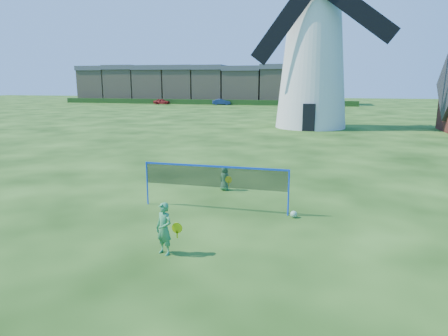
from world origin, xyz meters
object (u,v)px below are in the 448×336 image
player_girl (164,229)px  car_right (221,102)px  badminton_net (215,177)px  windmill (313,53)px  player_boy (225,178)px  car_left (162,102)px  play_ball (294,214)px

player_girl → car_right: (-16.80, 68.21, -0.08)m
badminton_net → windmill: bearing=85.8°
player_boy → car_right: bearing=-52.8°
windmill → car_left: windmill is taller
windmill → player_boy: windmill is taller
play_ball → car_right: (-19.74, 64.58, 0.48)m
car_left → windmill: bearing=-140.3°
player_boy → car_left: 67.40m
windmill → badminton_net: 27.87m
player_boy → play_ball: 4.04m
car_right → car_left: bearing=79.8°
player_boy → player_girl: bearing=112.7°
car_left → play_ball: bearing=-154.4°
play_ball → car_left: car_left is taller
player_boy → play_ball: size_ratio=4.45×
car_right → player_girl: bearing=178.5°
windmill → car_right: bearing=117.0°
car_left → car_right: size_ratio=0.93×
windmill → player_girl: (-2.22, -30.95, -6.40)m
windmill → player_girl: bearing=-94.1°
play_ball → car_right: 67.53m
player_boy → car_right: (-16.74, 61.90, 0.11)m
badminton_net → player_boy: size_ratio=5.16×
player_girl → car_left: 73.17m
player_boy → windmill: bearing=-73.2°
player_girl → player_boy: player_girl is taller
player_girl → play_ball: (2.94, 3.64, -0.56)m
windmill → play_ball: bearing=-88.5°
play_ball → badminton_net: bearing=176.8°
car_left → player_boy: bearing=-155.7°
player_boy → car_right: 64.12m
player_boy → play_ball: (3.00, -2.68, -0.38)m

